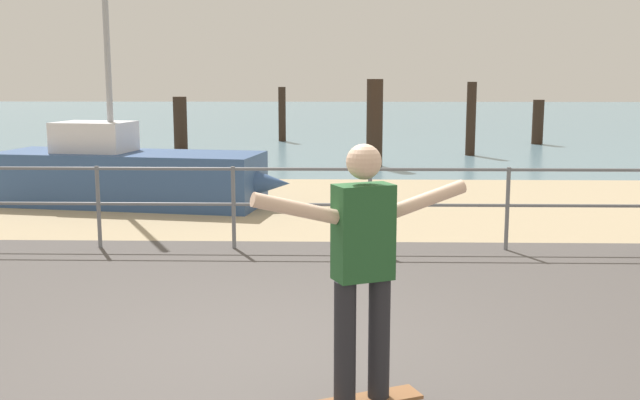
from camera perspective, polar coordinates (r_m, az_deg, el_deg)
name	(u,v)px	position (r m, az deg, el deg)	size (l,w,h in m)	color
beach_strip	(307,204)	(12.67, -0.98, -0.33)	(24.00, 6.00, 0.04)	tan
sea_surface	(329,117)	(40.54, 0.70, 6.35)	(72.00, 50.00, 0.04)	slate
railing_fence	(233,194)	(9.28, -6.64, 0.43)	(13.57, 0.05, 1.05)	slate
sailboat	(139,175)	(12.79, -13.70, 1.86)	(5.06, 2.10, 5.16)	#335184
skateboarder	(363,258)	(4.67, 3.30, -4.47)	(1.36, 0.66, 1.65)	#26262B
groyne_post_0	(180,124)	(22.26, -10.63, 5.74)	(0.40, 0.40, 1.57)	#332319
groyne_post_1	(282,114)	(24.97, -2.92, 6.54)	(0.24, 0.24, 1.82)	#332319
groyne_post_2	(375,123)	(17.90, 4.19, 5.86)	(0.39, 0.39, 2.09)	#332319
groyne_post_3	(471,119)	(20.80, 11.46, 6.07)	(0.26, 0.26, 2.01)	#332319
groyne_post_4	(538,122)	(24.84, 16.31, 5.72)	(0.35, 0.35, 1.43)	#332319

